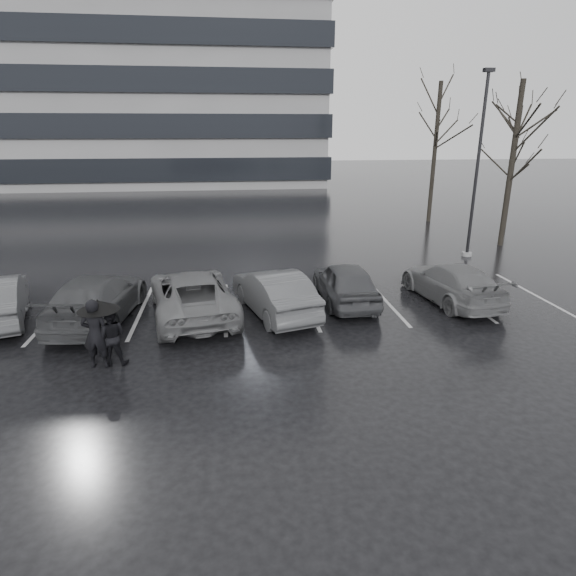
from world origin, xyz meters
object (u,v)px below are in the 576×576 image
at_px(car_west_a, 274,292).
at_px(tree_east, 511,166).
at_px(car_west_b, 192,294).
at_px(car_main, 345,282).
at_px(tree_ne, 512,170).
at_px(pedestrian_left, 95,334).
at_px(car_west_c, 97,298).
at_px(tree_north, 434,154).
at_px(pedestrian_right, 111,336).
at_px(car_east, 451,283).
at_px(lamp_post, 476,175).

bearing_deg(car_west_a, tree_east, -162.66).
bearing_deg(car_west_b, car_main, 176.61).
bearing_deg(tree_east, tree_ne, 57.99).
bearing_deg(pedestrian_left, car_west_a, -143.89).
distance_m(car_west_c, tree_north, 23.18).
bearing_deg(pedestrian_left, car_main, -149.18).
distance_m(pedestrian_left, tree_east, 21.05).
distance_m(car_west_b, tree_ne, 21.66).
relative_size(tree_east, tree_north, 0.94).
bearing_deg(car_main, pedestrian_right, 28.06).
bearing_deg(tree_north, car_west_a, -127.29).
bearing_deg(tree_east, tree_north, 98.13).
height_order(car_west_b, pedestrian_right, pedestrian_right).
distance_m(car_west_b, pedestrian_right, 3.68).
distance_m(pedestrian_left, tree_north, 24.90).
xyz_separation_m(car_east, tree_north, (5.38, 14.81, 3.58)).
bearing_deg(pedestrian_right, car_east, -159.83).
xyz_separation_m(tree_east, tree_north, (-1.00, 7.00, 0.25)).
bearing_deg(car_east, pedestrian_right, 10.96).
bearing_deg(car_main, tree_ne, -138.30).
bearing_deg(car_main, car_west_a, 16.26).
bearing_deg(car_east, pedestrian_left, 11.07).
bearing_deg(tree_north, pedestrian_right, -131.26).
relative_size(lamp_post, tree_east, 1.03).
relative_size(pedestrian_left, tree_east, 0.23).
xyz_separation_m(car_west_b, tree_north, (14.25, 15.10, 3.52)).
xyz_separation_m(car_west_c, pedestrian_left, (0.79, -3.29, 0.18)).
bearing_deg(tree_ne, pedestrian_left, -142.18).
height_order(car_east, tree_ne, tree_ne).
bearing_deg(tree_ne, lamp_post, -131.79).
bearing_deg(pedestrian_left, tree_east, -144.28).
relative_size(car_west_c, car_east, 1.09).
bearing_deg(pedestrian_right, car_main, -149.19).
bearing_deg(tree_east, pedestrian_left, -146.67).
distance_m(car_west_c, tree_ne, 24.15).
xyz_separation_m(pedestrian_left, tree_east, (17.39, 11.44, 3.09)).
height_order(car_west_b, tree_ne, tree_ne).
bearing_deg(car_west_c, car_main, -169.10).
relative_size(car_west_a, tree_east, 0.55).
height_order(car_main, car_west_c, car_west_c).
xyz_separation_m(car_east, pedestrian_right, (-10.68, -3.49, 0.10)).
xyz_separation_m(car_west_c, tree_north, (17.19, 15.15, 3.52)).
xyz_separation_m(car_west_c, tree_ne, (20.69, 12.15, 2.77)).
bearing_deg(car_main, tree_north, -122.77).
xyz_separation_m(car_west_a, tree_east, (12.61, 8.25, 3.27)).
bearing_deg(car_main, tree_east, -144.11).
height_order(car_main, car_west_a, car_west_a).
distance_m(car_east, tree_ne, 15.05).
bearing_deg(car_west_c, tree_north, -132.48).
xyz_separation_m(car_main, car_east, (3.69, -0.34, -0.04)).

